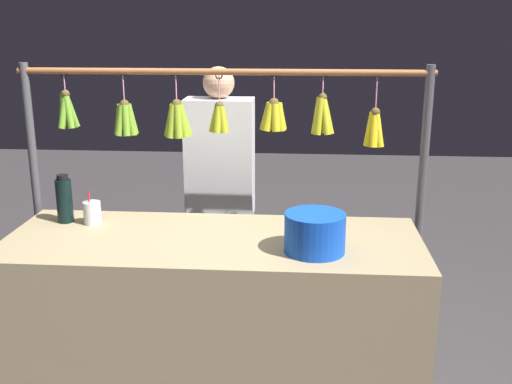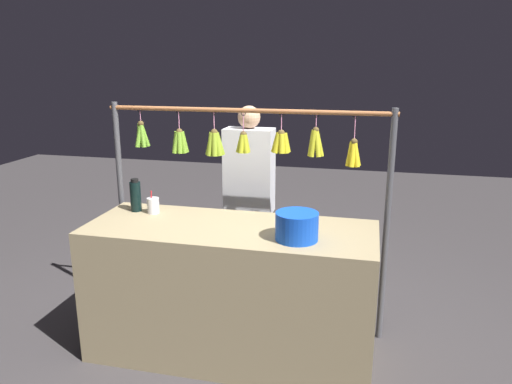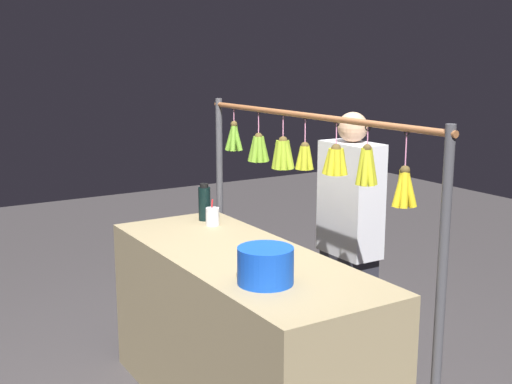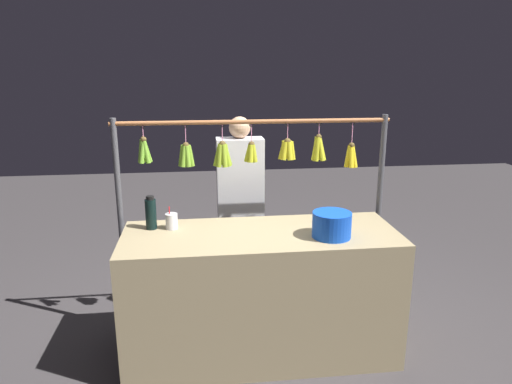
# 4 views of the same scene
# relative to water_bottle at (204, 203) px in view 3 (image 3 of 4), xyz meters

# --- Properties ---
(market_counter) EXTENTS (1.88, 0.71, 0.91)m
(market_counter) POSITION_rel_water_bottle_xyz_m (-0.75, 0.17, -0.57)
(market_counter) COLOR tan
(market_counter) RESTS_ON ground
(display_rack) EXTENTS (2.05, 0.13, 1.66)m
(display_rack) POSITION_rel_water_bottle_xyz_m (-0.74, -0.24, 0.19)
(display_rack) COLOR #4C4C51
(display_rack) RESTS_ON ground
(water_bottle) EXTENTS (0.08, 0.08, 0.24)m
(water_bottle) POSITION_rel_water_bottle_xyz_m (0.00, 0.00, 0.00)
(water_bottle) COLOR black
(water_bottle) RESTS_ON market_counter
(blue_bucket) EXTENTS (0.26, 0.26, 0.17)m
(blue_bucket) POSITION_rel_water_bottle_xyz_m (-1.20, 0.31, -0.03)
(blue_bucket) COLOR blue
(blue_bucket) RESTS_ON market_counter
(drink_cup) EXTENTS (0.08, 0.08, 0.16)m
(drink_cup) POSITION_rel_water_bottle_xyz_m (-0.14, 0.02, -0.06)
(drink_cup) COLOR silver
(drink_cup) RESTS_ON market_counter
(vendor_person) EXTENTS (0.38, 0.21, 1.61)m
(vendor_person) POSITION_rel_water_bottle_xyz_m (-0.67, -0.62, -0.23)
(vendor_person) COLOR #2D2D38
(vendor_person) RESTS_ON ground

